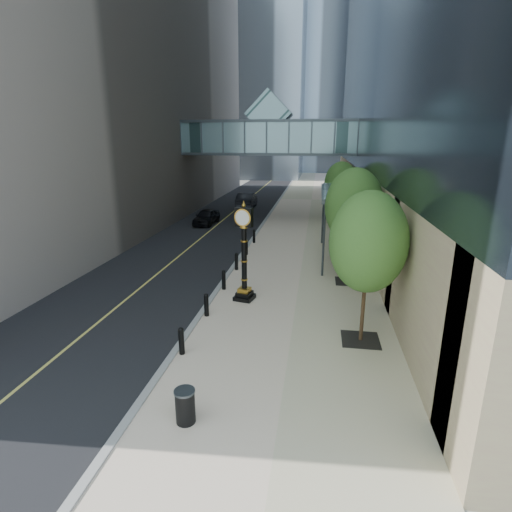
# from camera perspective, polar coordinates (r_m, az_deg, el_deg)

# --- Properties ---
(ground) EXTENTS (320.00, 320.00, 0.00)m
(ground) POSITION_cam_1_polar(r_m,az_deg,el_deg) (13.28, -0.40, -17.02)
(ground) COLOR gray
(ground) RESTS_ON ground
(road) EXTENTS (8.00, 180.00, 0.02)m
(road) POSITION_cam_1_polar(r_m,az_deg,el_deg) (52.23, -0.95, 8.21)
(road) COLOR black
(road) RESTS_ON ground
(sidewalk) EXTENTS (8.00, 180.00, 0.06)m
(sidewalk) POSITION_cam_1_polar(r_m,az_deg,el_deg) (51.48, 7.94, 7.97)
(sidewalk) COLOR beige
(sidewalk) RESTS_ON ground
(curb) EXTENTS (0.25, 180.00, 0.07)m
(curb) POSITION_cam_1_polar(r_m,az_deg,el_deg) (51.70, 3.46, 8.13)
(curb) COLOR gray
(curb) RESTS_ON ground
(distant_tower_c) EXTENTS (22.00, 22.00, 65.00)m
(distant_tower_c) POSITION_cam_1_polar(r_m,az_deg,el_deg) (133.60, 5.99, 27.02)
(distant_tower_c) COLOR #A4B8CF
(distant_tower_c) RESTS_ON ground
(skywalk) EXTENTS (17.00, 4.20, 5.80)m
(skywalk) POSITION_cam_1_polar(r_m,az_deg,el_deg) (39.26, 1.90, 16.84)
(skywalk) COLOR slate
(skywalk) RESTS_ON ground
(entrance_canopy) EXTENTS (3.00, 8.00, 4.38)m
(entrance_canopy) POSITION_cam_1_polar(r_m,az_deg,el_deg) (25.21, 12.75, 8.79)
(entrance_canopy) COLOR #383F44
(entrance_canopy) RESTS_ON ground
(bollard_row) EXTENTS (0.20, 16.20, 0.90)m
(bollard_row) POSITION_cam_1_polar(r_m,az_deg,el_deg) (21.55, -3.66, -2.13)
(bollard_row) COLOR black
(bollard_row) RESTS_ON sidewalk
(street_trees) EXTENTS (2.90, 28.54, 5.96)m
(street_trees) POSITION_cam_1_polar(r_m,az_deg,el_deg) (25.88, 12.88, 7.97)
(street_trees) COLOR black
(street_trees) RESTS_ON sidewalk
(street_clock) EXTENTS (1.02, 1.02, 4.54)m
(street_clock) POSITION_cam_1_polar(r_m,az_deg,el_deg) (18.30, -1.70, -0.47)
(street_clock) COLOR black
(street_clock) RESTS_ON sidewalk
(trash_bin) EXTENTS (0.58, 0.58, 0.90)m
(trash_bin) POSITION_cam_1_polar(r_m,az_deg,el_deg) (11.41, -10.07, -20.48)
(trash_bin) COLOR black
(trash_bin) RESTS_ON sidewalk
(pedestrian) EXTENTS (0.70, 0.56, 1.68)m
(pedestrian) POSITION_cam_1_polar(r_m,az_deg,el_deg) (25.26, 11.51, 1.25)
(pedestrian) COLOR beige
(pedestrian) RESTS_ON sidewalk
(car_near) EXTENTS (1.81, 4.08, 1.37)m
(car_near) POSITION_cam_1_polar(r_m,az_deg,el_deg) (36.13, -7.09, 5.60)
(car_near) COLOR black
(car_near) RESTS_ON road
(car_far) EXTENTS (1.88, 5.10, 1.67)m
(car_far) POSITION_cam_1_polar(r_m,az_deg,el_deg) (44.97, -1.33, 8.00)
(car_far) COLOR black
(car_far) RESTS_ON road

